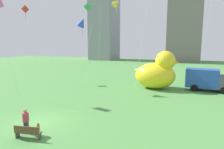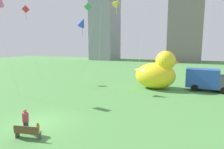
# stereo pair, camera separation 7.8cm
# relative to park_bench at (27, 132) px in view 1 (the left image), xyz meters

# --- Properties ---
(ground_plane) EXTENTS (140.00, 140.00, 0.00)m
(ground_plane) POSITION_rel_park_bench_xyz_m (-1.21, 2.29, -0.48)
(ground_plane) COLOR #529148
(park_bench) EXTENTS (1.78, 0.80, 0.90)m
(park_bench) POSITION_rel_park_bench_xyz_m (0.00, 0.00, 0.00)
(park_bench) COLOR brown
(park_bench) RESTS_ON ground
(person_adult) EXTENTS (0.42, 0.42, 1.73)m
(person_adult) POSITION_rel_park_bench_xyz_m (-0.69, 0.59, 0.47)
(person_adult) COLOR #38476B
(person_adult) RESTS_ON ground
(person_child) EXTENTS (0.21, 0.21, 0.84)m
(person_child) POSITION_rel_park_bench_xyz_m (0.25, 0.70, -0.01)
(person_child) COLOR silver
(person_child) RESTS_ON ground
(giant_inflatable_duck) EXTENTS (6.29, 4.04, 5.21)m
(giant_inflatable_duck) POSITION_rel_park_bench_xyz_m (5.24, 17.99, 1.74)
(giant_inflatable_duck) COLOR yellow
(giant_inflatable_duck) RESTS_ON ground
(box_truck) EXTENTS (5.69, 2.80, 2.85)m
(box_truck) POSITION_rel_park_bench_xyz_m (11.65, 19.08, 0.96)
(box_truck) COLOR #264CA5
(box_truck) RESTS_ON ground
(city_skyline) EXTENTS (62.12, 18.38, 38.74)m
(city_skyline) POSITION_rel_park_bench_xyz_m (-1.72, 67.06, 16.43)
(city_skyline) COLOR gray
(city_skyline) RESTS_ON ground
(kite_red) EXTENTS (2.51, 2.80, 12.41)m
(kite_red) POSITION_rel_park_bench_xyz_m (-16.10, 16.61, 10.74)
(kite_red) COLOR silver
(kite_red) RESTS_ON ground
(kite_yellow) EXTENTS (3.22, 3.44, 13.29)m
(kite_yellow) POSITION_rel_park_bench_xyz_m (-1.85, 21.01, 12.00)
(kite_yellow) COLOR silver
(kite_yellow) RESTS_ON ground
(kite_green) EXTENTS (2.99, 2.95, 12.46)m
(kite_green) POSITION_rel_park_bench_xyz_m (-5.76, 19.16, 10.79)
(kite_green) COLOR silver
(kite_green) RESTS_ON ground
(kite_blue) EXTENTS (2.06, 1.75, 9.65)m
(kite_blue) POSITION_rel_park_bench_xyz_m (-3.94, 13.90, 8.39)
(kite_blue) COLOR silver
(kite_blue) RESTS_ON ground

